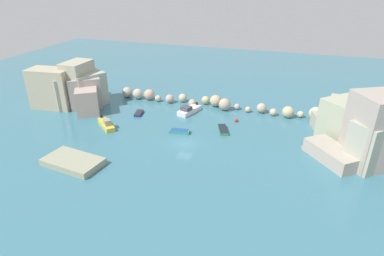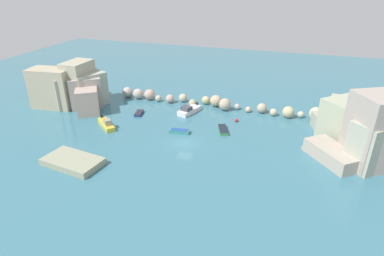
{
  "view_description": "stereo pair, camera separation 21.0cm",
  "coord_description": "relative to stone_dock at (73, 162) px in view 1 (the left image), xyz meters",
  "views": [
    {
      "loc": [
        16.69,
        -46.99,
        27.16
      ],
      "look_at": [
        0.0,
        4.42,
        1.0
      ],
      "focal_mm": 30.1,
      "sensor_mm": 36.0,
      "label": 1
    },
    {
      "loc": [
        16.89,
        -46.92,
        27.16
      ],
      "look_at": [
        0.0,
        4.42,
        1.0
      ],
      "focal_mm": 30.1,
      "sensor_mm": 36.0,
      "label": 2
    }
  ],
  "objects": [
    {
      "name": "moored_boat_1",
      "position": [
        0.84,
        21.1,
        -0.25
      ],
      "size": [
        1.96,
        3.28,
        0.53
      ],
      "rotation": [
        0.0,
        0.0,
        4.92
      ],
      "color": "navy",
      "rests_on": "cove_water"
    },
    {
      "name": "cliff_headland_left",
      "position": [
        -15.38,
        21.88,
        3.13
      ],
      "size": [
        17.26,
        13.83,
        9.87
      ],
      "color": "#A8B09F",
      "rests_on": "ground"
    },
    {
      "name": "rock_breakwater",
      "position": [
        14.37,
        29.84,
        0.65
      ],
      "size": [
        45.5,
        4.45,
        2.77
      ],
      "color": "#B5AEA0",
      "rests_on": "ground"
    },
    {
      "name": "cove_water",
      "position": [
        14.28,
        11.89,
        -0.52
      ],
      "size": [
        160.0,
        160.0,
        0.0
      ],
      "primitive_type": "plane",
      "color": "teal",
      "rests_on": "ground"
    },
    {
      "name": "cliff_headland_right",
      "position": [
        44.4,
        18.37,
        3.6
      ],
      "size": [
        23.75,
        20.17,
        11.47
      ],
      "color": "#ACAE9A",
      "rests_on": "ground"
    },
    {
      "name": "moored_boat_5",
      "position": [
        10.7,
        25.16,
        0.13
      ],
      "size": [
        3.95,
        6.28,
        1.76
      ],
      "rotation": [
        0.0,
        0.0,
        4.4
      ],
      "color": "white",
      "rests_on": "cove_water"
    },
    {
      "name": "channel_buoy",
      "position": [
        21.25,
        23.87,
        -0.18
      ],
      "size": [
        0.68,
        0.68,
        0.68
      ],
      "primitive_type": "sphere",
      "color": "red",
      "rests_on": "cove_water"
    },
    {
      "name": "moored_boat_0",
      "position": [
        19.65,
        18.79,
        -0.22
      ],
      "size": [
        2.85,
        4.39,
        0.59
      ],
      "rotation": [
        0.0,
        0.0,
        5.06
      ],
      "color": "#3F8E55",
      "rests_on": "cove_water"
    },
    {
      "name": "moored_boat_2",
      "position": [
        12.04,
        15.59,
        -0.19
      ],
      "size": [
        3.91,
        1.71,
        0.67
      ],
      "rotation": [
        0.0,
        0.0,
        0.1
      ],
      "color": "teal",
      "rests_on": "cove_water"
    },
    {
      "name": "moored_boat_3",
      "position": [
        35.34,
        17.04,
        -0.24
      ],
      "size": [
        3.03,
        2.98,
        0.57
      ],
      "rotation": [
        0.0,
        0.0,
        0.77
      ],
      "color": "#928D9C",
      "rests_on": "cove_water"
    },
    {
      "name": "moored_boat_4",
      "position": [
        -2.35,
        13.55,
        0.09
      ],
      "size": [
        5.65,
        5.26,
        1.92
      ],
      "rotation": [
        0.0,
        0.0,
        5.56
      ],
      "color": "gold",
      "rests_on": "cove_water"
    },
    {
      "name": "stone_dock",
      "position": [
        0.0,
        0.0,
        0.0
      ],
      "size": [
        9.77,
        6.27,
        1.03
      ],
      "primitive_type": "cube",
      "rotation": [
        0.0,
        0.0,
        -0.14
      ],
      "color": "#9B9D81",
      "rests_on": "ground"
    }
  ]
}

